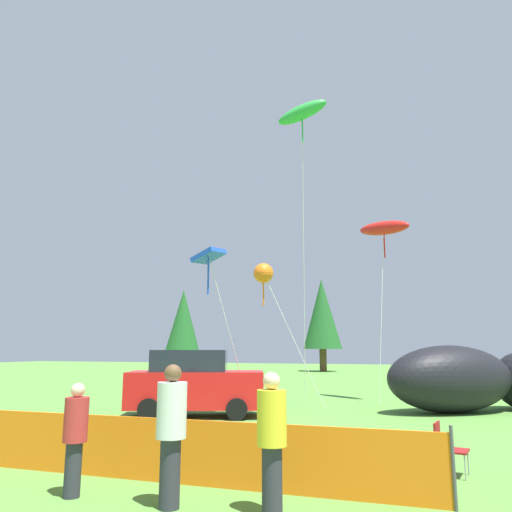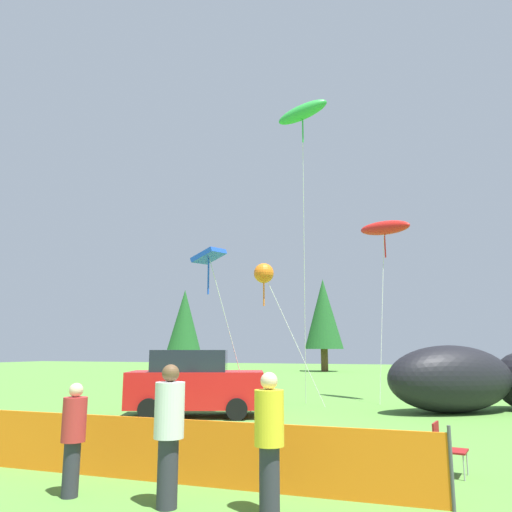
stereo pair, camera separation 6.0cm
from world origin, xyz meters
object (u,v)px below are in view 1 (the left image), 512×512
at_px(spectator_in_blue_shirt, 75,434).
at_px(kite_red_lizard, 384,228).
at_px(spectator_in_red_shirt, 171,428).
at_px(kite_green_fish, 302,114).
at_px(kite_orange_flower, 264,274).
at_px(folding_chair, 446,445).
at_px(inflatable_cat, 468,381).
at_px(spectator_in_green_shirt, 272,436).
at_px(kite_blue_box, 209,258).
at_px(parked_car, 195,383).

relative_size(spectator_in_blue_shirt, kite_red_lizard, 0.21).
xyz_separation_m(spectator_in_blue_shirt, spectator_in_red_shirt, (1.58, -0.00, 0.16)).
relative_size(spectator_in_red_shirt, kite_green_fish, 0.15).
relative_size(spectator_in_red_shirt, kite_orange_flower, 0.35).
height_order(kite_red_lizard, kite_orange_flower, kite_red_lizard).
distance_m(folding_chair, inflatable_cat, 9.41).
distance_m(spectator_in_green_shirt, kite_blue_box, 10.58).
bearing_deg(spectator_in_green_shirt, parked_car, 121.68).
height_order(spectator_in_red_shirt, kite_green_fish, kite_green_fish).
distance_m(kite_red_lizard, kite_orange_flower, 5.81).
bearing_deg(folding_chair, kite_blue_box, 152.04).
relative_size(inflatable_cat, spectator_in_blue_shirt, 3.74).
distance_m(parked_car, spectator_in_blue_shirt, 8.73).
bearing_deg(kite_red_lizard, parked_car, -129.92).
bearing_deg(kite_blue_box, spectator_in_red_shirt, -68.61).
bearing_deg(spectator_in_red_shirt, inflatable_cat, 69.65).
relative_size(folding_chair, spectator_in_red_shirt, 0.45).
bearing_deg(kite_red_lizard, inflatable_cat, -44.66).
xyz_separation_m(spectator_in_blue_shirt, kite_blue_box, (-1.80, 8.64, 4.22)).
distance_m(parked_car, spectator_in_red_shirt, 9.25).
distance_m(spectator_in_red_shirt, kite_green_fish, 16.10).
height_order(parked_car, spectator_in_red_shirt, parked_car).
distance_m(parked_car, spectator_in_green_shirt, 9.77).
xyz_separation_m(kite_red_lizard, kite_blue_box, (-5.26, -6.52, -2.12)).
height_order(spectator_in_blue_shirt, kite_green_fish, kite_green_fish).
relative_size(folding_chair, kite_red_lizard, 0.11).
relative_size(spectator_in_blue_shirt, kite_blue_box, 0.29).
xyz_separation_m(folding_chair, kite_blue_box, (-6.99, 5.53, 4.60)).
relative_size(spectator_in_green_shirt, kite_blue_box, 0.33).
distance_m(kite_red_lizard, kite_blue_box, 8.64).
bearing_deg(folding_chair, kite_orange_flower, 134.81).
bearing_deg(inflatable_cat, parked_car, 171.41).
xyz_separation_m(parked_car, kite_green_fish, (2.81, 3.67, 10.55)).
distance_m(folding_chair, kite_blue_box, 10.03).
bearing_deg(spectator_in_red_shirt, kite_blue_box, 111.39).
xyz_separation_m(spectator_in_blue_shirt, kite_orange_flower, (-1.03, 12.19, 4.16)).
bearing_deg(kite_blue_box, spectator_in_blue_shirt, -78.21).
height_order(folding_chair, spectator_in_red_shirt, spectator_in_red_shirt).
xyz_separation_m(kite_green_fish, kite_orange_flower, (-1.69, 0.05, -6.53)).
xyz_separation_m(spectator_in_green_shirt, kite_green_fish, (-2.32, 11.99, 10.59)).
bearing_deg(kite_green_fish, kite_blue_box, -125.22).
bearing_deg(inflatable_cat, kite_orange_flower, 147.99).
height_order(spectator_in_red_shirt, spectator_in_green_shirt, spectator_in_red_shirt).
bearing_deg(inflatable_cat, spectator_in_red_shirt, -144.46).
bearing_deg(kite_blue_box, kite_red_lizard, 51.11).
height_order(spectator_in_blue_shirt, kite_orange_flower, kite_orange_flower).
bearing_deg(spectator_in_green_shirt, inflatable_cat, 75.36).
height_order(kite_blue_box, kite_orange_flower, kite_orange_flower).
bearing_deg(inflatable_cat, spectator_in_blue_shirt, -150.58).
distance_m(inflatable_cat, kite_blue_box, 9.75).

